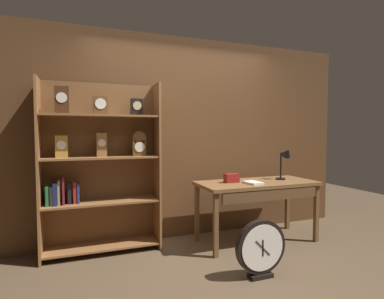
{
  "coord_description": "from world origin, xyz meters",
  "views": [
    {
      "loc": [
        -1.31,
        -2.41,
        1.36
      ],
      "look_at": [
        -0.09,
        0.8,
        1.18
      ],
      "focal_mm": 28.32,
      "sensor_mm": 36.0,
      "label": 1
    }
  ],
  "objects_px": {
    "desk_lamp": "(286,158)",
    "open_repair_manual": "(253,183)",
    "round_clock_large": "(261,248)",
    "bookshelf": "(100,166)",
    "workbench": "(258,188)",
    "toolbox_small": "(232,178)"
  },
  "relations": [
    {
      "from": "desk_lamp",
      "to": "open_repair_manual",
      "type": "height_order",
      "value": "desk_lamp"
    },
    {
      "from": "desk_lamp",
      "to": "open_repair_manual",
      "type": "relative_size",
      "value": 1.97
    },
    {
      "from": "desk_lamp",
      "to": "round_clock_large",
      "type": "relative_size",
      "value": 0.78
    },
    {
      "from": "bookshelf",
      "to": "open_repair_manual",
      "type": "xyz_separation_m",
      "value": [
        1.73,
        -0.46,
        -0.22
      ]
    },
    {
      "from": "workbench",
      "to": "round_clock_large",
      "type": "xyz_separation_m",
      "value": [
        -0.49,
        -0.82,
        -0.39
      ]
    },
    {
      "from": "desk_lamp",
      "to": "open_repair_manual",
      "type": "distance_m",
      "value": 0.64
    },
    {
      "from": "bookshelf",
      "to": "desk_lamp",
      "type": "relative_size",
      "value": 4.49
    },
    {
      "from": "toolbox_small",
      "to": "round_clock_large",
      "type": "distance_m",
      "value": 1.06
    },
    {
      "from": "desk_lamp",
      "to": "toolbox_small",
      "type": "xyz_separation_m",
      "value": [
        -0.76,
        0.05,
        -0.23
      ]
    },
    {
      "from": "workbench",
      "to": "open_repair_manual",
      "type": "bearing_deg",
      "value": -144.7
    },
    {
      "from": "desk_lamp",
      "to": "bookshelf",
      "type": "bearing_deg",
      "value": 171.68
    },
    {
      "from": "bookshelf",
      "to": "round_clock_large",
      "type": "xyz_separation_m",
      "value": [
        1.36,
        -1.19,
        -0.71
      ]
    },
    {
      "from": "bookshelf",
      "to": "workbench",
      "type": "relative_size",
      "value": 1.31
    },
    {
      "from": "bookshelf",
      "to": "round_clock_large",
      "type": "bearing_deg",
      "value": -41.08
    },
    {
      "from": "bookshelf",
      "to": "desk_lamp",
      "type": "distance_m",
      "value": 2.32
    },
    {
      "from": "bookshelf",
      "to": "open_repair_manual",
      "type": "relative_size",
      "value": 8.83
    },
    {
      "from": "workbench",
      "to": "desk_lamp",
      "type": "height_order",
      "value": "desk_lamp"
    },
    {
      "from": "bookshelf",
      "to": "toolbox_small",
      "type": "height_order",
      "value": "bookshelf"
    },
    {
      "from": "open_repair_manual",
      "to": "bookshelf",
      "type": "bearing_deg",
      "value": 157.32
    },
    {
      "from": "round_clock_large",
      "to": "toolbox_small",
      "type": "bearing_deg",
      "value": 79.4
    },
    {
      "from": "open_repair_manual",
      "to": "round_clock_large",
      "type": "distance_m",
      "value": 0.95
    },
    {
      "from": "bookshelf",
      "to": "round_clock_large",
      "type": "relative_size",
      "value": 3.52
    }
  ]
}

